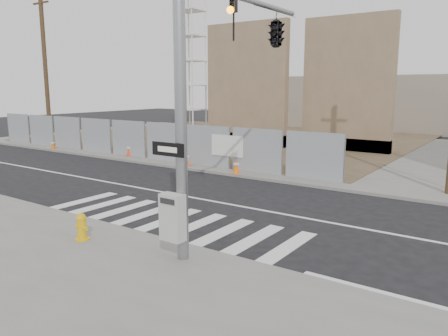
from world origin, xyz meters
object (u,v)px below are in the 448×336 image
Objects in this scene: traffic_cone_b at (129,150)px; traffic_cone_d at (236,166)px; signal_pole at (249,55)px; fire_hydrant at (82,227)px; traffic_cone_c at (186,159)px; traffic_cone_a at (53,144)px; crane_tower at (190,25)px.

traffic_cone_d is at bearing -6.03° from traffic_cone_b.
signal_pole reaches higher than fire_hydrant.
traffic_cone_b is 1.00× the size of traffic_cone_c.
fire_hydrant is at bearing -131.39° from signal_pole.
fire_hydrant is 0.96× the size of traffic_cone_b.
fire_hydrant is 14.00m from traffic_cone_b.
traffic_cone_c is 1.11× the size of traffic_cone_d.
signal_pole reaches higher than traffic_cone_a.
traffic_cone_a is (-15.42, 9.56, -0.04)m from fire_hydrant.
crane_tower is at bearing 128.22° from traffic_cone_c.
crane_tower reaches higher than fire_hydrant.
signal_pole reaches higher than traffic_cone_b.
fire_hydrant reaches higher than traffic_cone_d.
crane_tower reaches higher than traffic_cone_c.
crane_tower is 28.02m from fire_hydrant.
traffic_cone_a is at bearing -172.22° from traffic_cone_b.
traffic_cone_b is at bearing 144.74° from fire_hydrant.
traffic_cone_c is at bearing -51.78° from crane_tower.
traffic_cone_b is at bearing 7.78° from traffic_cone_a.
traffic_cone_c is (-4.68, 9.76, 0.01)m from fire_hydrant.
traffic_cone_c is (9.91, -12.58, -8.55)m from crane_tower.
crane_tower is at bearing 132.57° from signal_pole.
traffic_cone_d is at bearing 112.04° from fire_hydrant.
traffic_cone_b is at bearing 173.97° from traffic_cone_d.
traffic_cone_b is at bearing 150.03° from signal_pole.
fire_hydrant is at bearing -80.59° from traffic_cone_d.
crane_tower reaches higher than traffic_cone_d.
traffic_cone_d is (-4.49, 6.27, -4.34)m from signal_pole.
crane_tower is 24.90× the size of traffic_cone_c.
traffic_cone_a is 0.86× the size of traffic_cone_b.
signal_pole is 10.63× the size of traffic_cone_d.
signal_pole is at bearing -18.88° from traffic_cone_a.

